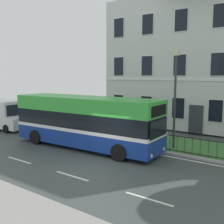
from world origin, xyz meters
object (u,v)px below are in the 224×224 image
(single_decker_bus, at_px, (85,121))
(white_panel_van, at_px, (1,114))
(street_lamp_post, at_px, (175,92))
(georgian_townhouse, at_px, (218,49))

(single_decker_bus, bearing_deg, white_panel_van, 175.40)
(single_decker_bus, height_order, street_lamp_post, street_lamp_post)
(white_panel_van, bearing_deg, georgian_townhouse, 38.40)
(white_panel_van, bearing_deg, street_lamp_post, 6.64)
(single_decker_bus, relative_size, street_lamp_post, 1.70)
(georgian_townhouse, bearing_deg, street_lamp_post, -87.91)
(street_lamp_post, bearing_deg, georgian_townhouse, 92.09)
(white_panel_van, bearing_deg, single_decker_bus, -4.80)
(white_panel_van, distance_m, street_lamp_post, 15.22)
(georgian_townhouse, height_order, street_lamp_post, georgian_townhouse)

